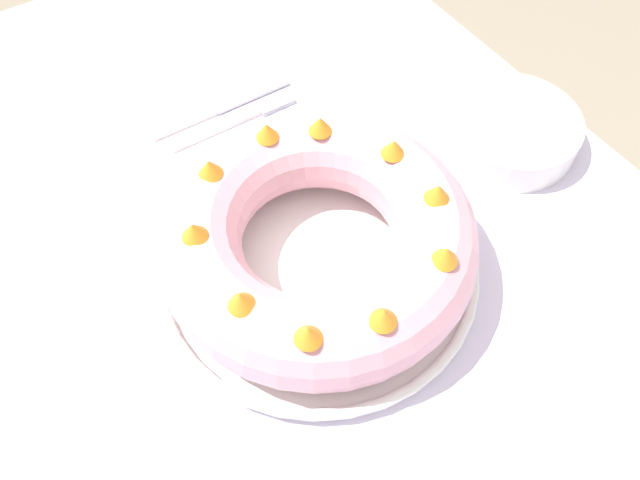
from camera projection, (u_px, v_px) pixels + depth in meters
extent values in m
plane|color=gray|center=(305.00, 469.00, 1.32)|extent=(8.00, 8.00, 0.00)
cube|color=silver|center=(291.00, 292.00, 0.70)|extent=(1.33, 0.91, 0.03)
cylinder|color=brown|center=(308.00, 105.00, 1.42)|extent=(0.06, 0.06, 0.74)
cylinder|color=white|center=(320.00, 271.00, 0.69)|extent=(0.34, 0.34, 0.01)
torus|color=white|center=(320.00, 266.00, 0.69)|extent=(0.36, 0.36, 0.01)
torus|color=#E09EAD|center=(320.00, 240.00, 0.64)|extent=(0.33, 0.33, 0.09)
cone|color=orange|center=(308.00, 333.00, 0.53)|extent=(0.03, 0.03, 0.02)
cone|color=orange|center=(384.00, 316.00, 0.54)|extent=(0.04, 0.04, 0.02)
cone|color=orange|center=(446.00, 255.00, 0.57)|extent=(0.03, 0.03, 0.02)
cone|color=orange|center=(438.00, 192.00, 0.61)|extent=(0.04, 0.04, 0.02)
cone|color=orange|center=(394.00, 147.00, 0.65)|extent=(0.03, 0.03, 0.02)
cone|color=orange|center=(320.00, 124.00, 0.67)|extent=(0.04, 0.04, 0.02)
cone|color=orange|center=(267.00, 131.00, 0.66)|extent=(0.03, 0.03, 0.02)
cone|color=orange|center=(210.00, 167.00, 0.63)|extent=(0.04, 0.04, 0.02)
cone|color=orange|center=(193.00, 231.00, 0.59)|extent=(0.04, 0.04, 0.02)
cone|color=orange|center=(241.00, 300.00, 0.55)|extent=(0.04, 0.04, 0.02)
cube|color=white|center=(216.00, 129.00, 0.82)|extent=(0.01, 0.13, 0.01)
cube|color=silver|center=(275.00, 103.00, 0.85)|extent=(0.02, 0.05, 0.01)
cube|color=white|center=(184.00, 123.00, 0.83)|extent=(0.02, 0.09, 0.01)
cube|color=silver|center=(251.00, 94.00, 0.86)|extent=(0.02, 0.11, 0.00)
cube|color=white|center=(217.00, 147.00, 0.80)|extent=(0.02, 0.08, 0.01)
cube|color=silver|center=(273.00, 122.00, 0.83)|extent=(0.02, 0.09, 0.00)
cylinder|color=white|center=(510.00, 130.00, 0.79)|extent=(0.17, 0.17, 0.04)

